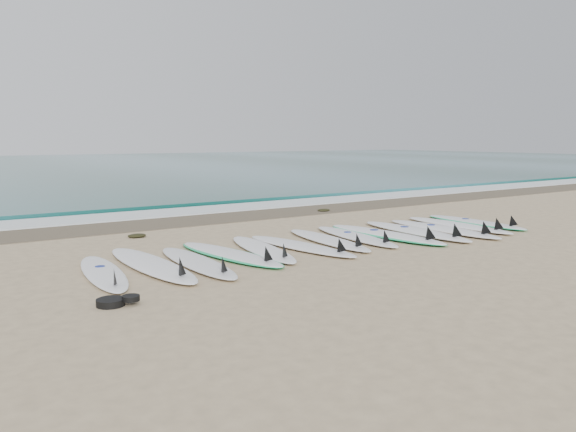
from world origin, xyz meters
TOP-DOWN VIEW (x-y plane):
  - ground at (0.00, 0.00)m, footprint 120.00×120.00m
  - ocean at (0.00, 32.50)m, footprint 120.00×55.00m
  - wet_sand_band at (0.00, 4.10)m, footprint 120.00×1.80m
  - foam_band at (0.00, 5.50)m, footprint 120.00×1.40m
  - wave_crest at (0.00, 7.00)m, footprint 120.00×1.00m
  - surfboard_0 at (-4.08, -0.14)m, footprint 0.77×2.44m
  - surfboard_1 at (-3.35, -0.05)m, footprint 0.68×2.90m
  - surfboard_2 at (-2.73, -0.27)m, footprint 0.63×2.58m
  - surfboard_3 at (-2.03, 0.02)m, footprint 0.97×2.66m
  - surfboard_4 at (-1.40, 0.06)m, footprint 0.96×2.60m
  - surfboard_5 at (-0.70, -0.10)m, footprint 0.88×2.63m
  - surfboard_6 at (0.03, 0.10)m, footprint 0.79×2.62m
  - surfboard_7 at (0.69, 0.10)m, footprint 0.85×2.62m
  - surfboard_8 at (1.32, -0.04)m, footprint 0.89×2.92m
  - surfboard_9 at (2.05, -0.14)m, footprint 0.74×2.92m
  - surfboard_10 at (2.72, -0.25)m, footprint 0.63×2.85m
  - surfboard_11 at (3.39, -0.08)m, footprint 0.64×2.77m
  - surfboard_12 at (4.09, 0.03)m, footprint 0.71×2.64m
  - seaweed_near at (-2.66, 2.61)m, footprint 0.36×0.28m
  - seaweed_far at (2.64, 3.65)m, footprint 0.35×0.27m
  - leash_coil at (-4.36, -1.57)m, footprint 0.46×0.36m

SIDE VIEW (x-z plane):
  - ground at x=0.00m, z-range 0.00..0.00m
  - wet_sand_band at x=0.00m, z-range 0.00..0.01m
  - ocean at x=0.00m, z-range 0.00..0.03m
  - foam_band at x=0.00m, z-range 0.00..0.04m
  - seaweed_far at x=2.64m, z-range 0.00..0.07m
  - seaweed_near at x=-2.66m, z-range 0.00..0.07m
  - leash_coil at x=-4.36m, z-range -0.01..0.10m
  - surfboard_3 at x=-2.03m, z-range -0.12..0.21m
  - surfboard_12 at x=4.09m, z-range -0.12..0.22m
  - wave_crest at x=0.00m, z-range 0.00..0.10m
  - surfboard_0 at x=-4.08m, z-range -0.10..0.21m
  - surfboard_8 at x=1.32m, z-range -0.13..0.24m
  - surfboard_4 at x=-1.40m, z-range -0.11..0.22m
  - surfboard_2 at x=-2.73m, z-range -0.11..0.22m
  - surfboard_7 at x=0.69m, z-range -0.11..0.22m
  - surfboard_5 at x=-0.70m, z-range -0.11..0.22m
  - surfboard_6 at x=0.03m, z-range -0.11..0.22m
  - surfboard_11 at x=3.39m, z-range -0.12..0.24m
  - surfboard_10 at x=2.72m, z-range -0.12..0.24m
  - surfboard_1 at x=-3.35m, z-range -0.12..0.25m
  - surfboard_9 at x=2.05m, z-range -0.12..0.25m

